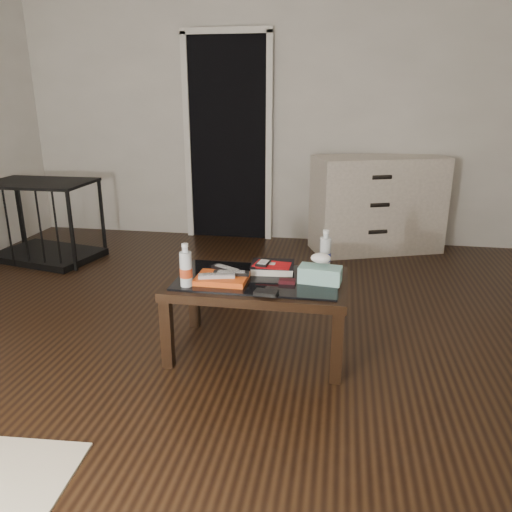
{
  "coord_description": "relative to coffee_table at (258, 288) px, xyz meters",
  "views": [
    {
      "loc": [
        0.74,
        -2.56,
        1.45
      ],
      "look_at": [
        0.28,
        0.17,
        0.55
      ],
      "focal_mm": 35.0,
      "sensor_mm": 36.0,
      "label": 1
    }
  ],
  "objects": [
    {
      "name": "dvd_mailers",
      "position": [
        0.06,
        0.1,
        0.11
      ],
      "size": [
        0.21,
        0.17,
        0.01
      ],
      "primitive_type": "cube",
      "rotation": [
        0.0,
        0.0,
        -0.18
      ],
      "color": "#BB0C11",
      "rests_on": "textbook"
    },
    {
      "name": "ground",
      "position": [
        -0.31,
        -0.05,
        -0.4
      ],
      "size": [
        5.0,
        5.0,
        0.0
      ],
      "primitive_type": "plane",
      "color": "black",
      "rests_on": "ground"
    },
    {
      "name": "pet_crate",
      "position": [
        -2.21,
        1.4,
        -0.17
      ],
      "size": [
        1.01,
        0.78,
        0.71
      ],
      "rotation": [
        0.0,
        0.0,
        -0.21
      ],
      "color": "black",
      "rests_on": "ground"
    },
    {
      "name": "wallet",
      "position": [
        0.08,
        -0.24,
        0.07
      ],
      "size": [
        0.13,
        0.09,
        0.02
      ],
      "primitive_type": "cube",
      "rotation": [
        0.0,
        0.0,
        -0.14
      ],
      "color": "black",
      "rests_on": "coffee_table"
    },
    {
      "name": "room_shell",
      "position": [
        -0.31,
        -0.05,
        1.22
      ],
      "size": [
        5.0,
        5.0,
        5.0
      ],
      "color": "silver",
      "rests_on": "ground"
    },
    {
      "name": "tissue_box",
      "position": [
        0.35,
        -0.01,
        0.11
      ],
      "size": [
        0.24,
        0.15,
        0.09
      ],
      "primitive_type": "cube",
      "rotation": [
        0.0,
        0.0,
        -0.13
      ],
      "color": "teal",
      "rests_on": "coffee_table"
    },
    {
      "name": "remote_black_front",
      "position": [
        -0.14,
        -0.06,
        0.11
      ],
      "size": [
        0.2,
        0.07,
        0.02
      ],
      "primitive_type": "cube",
      "rotation": [
        0.0,
        0.0,
        0.09
      ],
      "color": "black",
      "rests_on": "magazines"
    },
    {
      "name": "textbook",
      "position": [
        0.07,
        0.13,
        0.09
      ],
      "size": [
        0.26,
        0.22,
        0.05
      ],
      "primitive_type": "cube",
      "rotation": [
        0.0,
        0.0,
        0.07
      ],
      "color": "black",
      "rests_on": "coffee_table"
    },
    {
      "name": "doorway",
      "position": [
        -0.71,
        2.42,
        0.63
      ],
      "size": [
        0.9,
        0.08,
        2.07
      ],
      "color": "black",
      "rests_on": "ground"
    },
    {
      "name": "water_bottle_left",
      "position": [
        -0.36,
        -0.19,
        0.18
      ],
      "size": [
        0.07,
        0.07,
        0.24
      ],
      "primitive_type": "cylinder",
      "rotation": [
        0.0,
        0.0,
        -0.14
      ],
      "color": "silver",
      "rests_on": "coffee_table"
    },
    {
      "name": "remote_black_back",
      "position": [
        -0.18,
        0.0,
        0.11
      ],
      "size": [
        0.2,
        0.14,
        0.02
      ],
      "primitive_type": "cube",
      "rotation": [
        0.0,
        0.0,
        -0.52
      ],
      "color": "black",
      "rests_on": "magazines"
    },
    {
      "name": "flip_phone",
      "position": [
        0.17,
        -0.06,
        0.08
      ],
      "size": [
        0.09,
        0.05,
        0.02
      ],
      "primitive_type": "cube",
      "rotation": [
        0.0,
        0.0,
        0.01
      ],
      "color": "black",
      "rests_on": "coffee_table"
    },
    {
      "name": "water_bottle_right",
      "position": [
        0.37,
        0.22,
        0.18
      ],
      "size": [
        0.07,
        0.07,
        0.24
      ],
      "primitive_type": "cylinder",
      "rotation": [
        0.0,
        0.0,
        -0.02
      ],
      "color": "silver",
      "rests_on": "coffee_table"
    },
    {
      "name": "ipod",
      "position": [
        0.02,
        0.09,
        0.12
      ],
      "size": [
        0.08,
        0.11,
        0.02
      ],
      "primitive_type": "cube",
      "rotation": [
        0.0,
        0.0,
        -0.17
      ],
      "color": "black",
      "rests_on": "dvd_mailers"
    },
    {
      "name": "remote_silver",
      "position": [
        -0.21,
        -0.11,
        0.11
      ],
      "size": [
        0.21,
        0.1,
        0.02
      ],
      "primitive_type": "cube",
      "rotation": [
        0.0,
        0.0,
        0.25
      ],
      "color": "#A3A2A7",
      "rests_on": "magazines"
    },
    {
      "name": "dresser",
      "position": [
        0.79,
        2.18,
        0.05
      ],
      "size": [
        1.3,
        0.89,
        0.9
      ],
      "rotation": [
        0.0,
        0.0,
        0.36
      ],
      "color": "beige",
      "rests_on": "ground"
    },
    {
      "name": "coffee_table",
      "position": [
        0.0,
        0.0,
        0.0
      ],
      "size": [
        1.0,
        0.6,
        0.46
      ],
      "color": "black",
      "rests_on": "ground"
    },
    {
      "name": "magazines",
      "position": [
        -0.19,
        -0.09,
        0.08
      ],
      "size": [
        0.28,
        0.21,
        0.03
      ],
      "primitive_type": "cube",
      "rotation": [
        0.0,
        0.0,
        -0.01
      ],
      "color": "#E85115",
      "rests_on": "coffee_table"
    }
  ]
}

